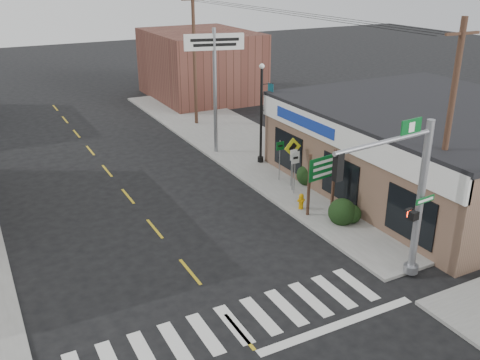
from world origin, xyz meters
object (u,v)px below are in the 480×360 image
guide_sign (322,174)px  fire_hydrant (301,201)px  utility_pole_near (447,137)px  bare_tree (395,133)px  dance_center_sign (214,61)px  utility_pole_far (194,58)px  traffic_signal_pole (407,186)px  lamp_post (262,106)px

guide_sign → fire_hydrant: bearing=120.6°
guide_sign → utility_pole_near: bearing=-73.3°
guide_sign → fire_hydrant: 1.75m
bare_tree → dance_center_sign: bearing=107.6°
fire_hydrant → bare_tree: size_ratio=0.16×
guide_sign → utility_pole_far: 16.66m
traffic_signal_pole → dance_center_sign: (0.25, 15.92, 1.87)m
fire_hydrant → lamp_post: (1.57, 6.44, 2.88)m
traffic_signal_pole → fire_hydrant: 7.30m
lamp_post → utility_pole_far: size_ratio=0.63×
guide_sign → fire_hydrant: guide_sign is taller
guide_sign → dance_center_sign: bearing=84.2°
lamp_post → utility_pole_far: 9.35m
fire_hydrant → utility_pole_near: size_ratio=0.08×
guide_sign → bare_tree: 3.66m
lamp_post → utility_pole_near: utility_pole_near is taller
lamp_post → bare_tree: (2.03, -8.26, 0.39)m
traffic_signal_pole → dance_center_sign: 16.03m
traffic_signal_pole → utility_pole_far: (1.69, 22.25, 1.04)m
fire_hydrant → guide_sign: bearing=-50.5°
utility_pole_far → guide_sign: bearing=-87.7°
traffic_signal_pole → dance_center_sign: dance_center_sign is taller
guide_sign → utility_pole_far: utility_pole_far is taller
traffic_signal_pole → utility_pole_near: (3.02, 1.22, 1.01)m
traffic_signal_pole → utility_pole_far: 22.34m
traffic_signal_pole → guide_sign: (0.80, 5.84, -1.71)m
dance_center_sign → bare_tree: size_ratio=1.57×
guide_sign → lamp_post: lamp_post is taller
traffic_signal_pole → bare_tree: 6.08m
bare_tree → fire_hydrant: bearing=153.1°
guide_sign → utility_pole_far: size_ratio=0.32×
dance_center_sign → bare_tree: (3.55, -11.18, -1.80)m
traffic_signal_pole → lamp_post: (1.78, 13.00, -0.31)m
bare_tree → utility_pole_far: bearing=96.9°
bare_tree → utility_pole_far: size_ratio=0.52×
traffic_signal_pole → guide_sign: bearing=76.5°
utility_pole_far → traffic_signal_pole: bearing=-88.9°
traffic_signal_pole → fire_hydrant: bearing=82.5°
fire_hydrant → lamp_post: bearing=76.3°
utility_pole_far → lamp_post: bearing=-84.0°
fire_hydrant → dance_center_sign: 10.64m
fire_hydrant → utility_pole_near: utility_pole_near is taller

